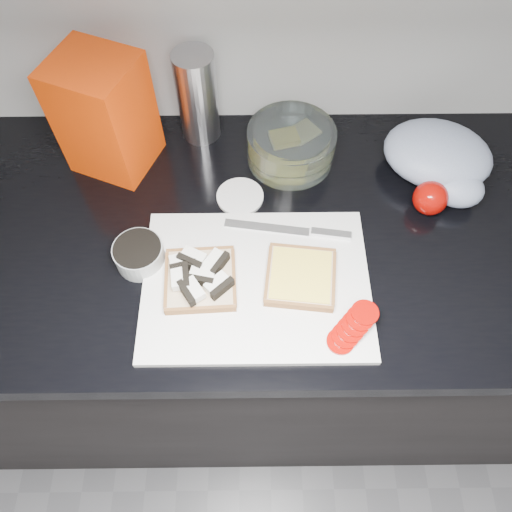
{
  "coord_description": "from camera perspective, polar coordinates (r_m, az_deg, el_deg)",
  "views": [
    {
      "loc": [
        -0.15,
        0.65,
        1.69
      ],
      "look_at": [
        -0.14,
        1.1,
        0.95
      ],
      "focal_mm": 35.0,
      "sensor_mm": 36.0,
      "label": 1
    }
  ],
  "objects": [
    {
      "name": "whole_tomatoes",
      "position": [
        1.01,
        19.3,
        6.26
      ],
      "size": [
        0.07,
        0.07,
        0.07
      ],
      "rotation": [
        0.0,
        0.0,
        0.09
      ],
      "color": "#990803",
      "rests_on": "countertop"
    },
    {
      "name": "tub_lid",
      "position": [
        1.0,
        -1.84,
        6.82
      ],
      "size": [
        0.12,
        0.12,
        0.01
      ],
      "primitive_type": "cylinder",
      "rotation": [
        0.0,
        0.0,
        -0.33
      ],
      "color": "white",
      "rests_on": "countertop"
    },
    {
      "name": "grocery_bag",
      "position": [
        1.07,
        20.29,
        10.37
      ],
      "size": [
        0.26,
        0.25,
        0.09
      ],
      "rotation": [
        0.0,
        0.0,
        -0.35
      ],
      "color": "#949EB6",
      "rests_on": "countertop"
    },
    {
      "name": "tomato_slices",
      "position": [
        0.85,
        10.99,
        -7.97
      ],
      "size": [
        0.1,
        0.1,
        0.02
      ],
      "rotation": [
        0.0,
        0.0,
        0.33
      ],
      "color": "#990803",
      "rests_on": "cutting_board"
    },
    {
      "name": "bread_bag",
      "position": [
        1.03,
        -16.86,
        15.15
      ],
      "size": [
        0.19,
        0.18,
        0.23
      ],
      "primitive_type": "cube",
      "rotation": [
        0.0,
        0.0,
        -0.4
      ],
      "color": "#F73E04",
      "rests_on": "countertop"
    },
    {
      "name": "seed_tub",
      "position": [
        0.92,
        -13.22,
        0.24
      ],
      "size": [
        0.09,
        0.09,
        0.05
      ],
      "color": "#A0A5A5",
      "rests_on": "countertop"
    },
    {
      "name": "base_cabinet",
      "position": [
        1.38,
        5.88,
        -7.67
      ],
      "size": [
        3.5,
        0.6,
        0.86
      ],
      "primitive_type": "cube",
      "color": "black",
      "rests_on": "ground"
    },
    {
      "name": "knife",
      "position": [
        0.94,
        5.45,
        2.84
      ],
      "size": [
        0.24,
        0.05,
        0.01
      ],
      "rotation": [
        0.0,
        0.0,
        -0.15
      ],
      "color": "silver",
      "rests_on": "cutting_board"
    },
    {
      "name": "bread_left",
      "position": [
        0.87,
        -6.46,
        -2.47
      ],
      "size": [
        0.13,
        0.13,
        0.04
      ],
      "rotation": [
        0.0,
        0.0,
        0.05
      ],
      "color": "#CDB590",
      "rests_on": "cutting_board"
    },
    {
      "name": "cutting_board",
      "position": [
        0.89,
        0.02,
        -3.14
      ],
      "size": [
        0.4,
        0.3,
        0.01
      ],
      "primitive_type": "cube",
      "color": "white",
      "rests_on": "countertop"
    },
    {
      "name": "glass_bowl",
      "position": [
        1.04,
        4.0,
        12.52
      ],
      "size": [
        0.18,
        0.18,
        0.07
      ],
      "rotation": [
        0.0,
        0.0,
        0.26
      ],
      "color": "silver",
      "rests_on": "countertop"
    },
    {
      "name": "bread_right",
      "position": [
        0.88,
        5.11,
        -2.39
      ],
      "size": [
        0.14,
        0.14,
        0.02
      ],
      "rotation": [
        0.0,
        0.0,
        -0.12
      ],
      "color": "#CDB590",
      "rests_on": "cutting_board"
    },
    {
      "name": "countertop",
      "position": [
        0.99,
        8.17,
        2.9
      ],
      "size": [
        3.5,
        0.64,
        0.04
      ],
      "primitive_type": "cube",
      "color": "black",
      "rests_on": "base_cabinet"
    },
    {
      "name": "steel_canister",
      "position": [
        1.06,
        -6.72,
        17.62
      ],
      "size": [
        0.08,
        0.08,
        0.2
      ],
      "primitive_type": "cylinder",
      "color": "#A9AAAE",
      "rests_on": "countertop"
    }
  ]
}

